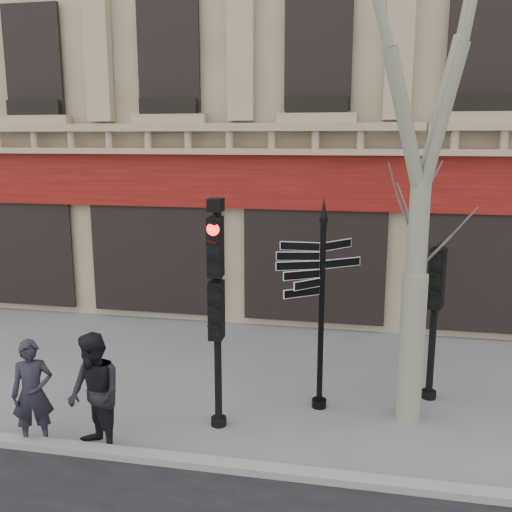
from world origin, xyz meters
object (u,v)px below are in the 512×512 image
Objects in this scene: pedestrian_a at (33,393)px; fingerpost at (322,270)px; traffic_signal_main at (217,286)px; pedestrian_b at (95,394)px; traffic_signal_secondary at (435,295)px.

fingerpost is at bearing 0.83° from pedestrian_a.
traffic_signal_main is at bearing -2.42° from pedestrian_a.
fingerpost reaches higher than pedestrian_b.
pedestrian_b is (-5.05, -2.83, -1.01)m from traffic_signal_secondary.
traffic_signal_main is 2.41m from pedestrian_b.
traffic_signal_main is 2.02× the size of pedestrian_b.
pedestrian_b is at bearing -134.09° from traffic_signal_secondary.
traffic_signal_main reaches higher than pedestrian_b.
fingerpost is at bearing -142.02° from traffic_signal_secondary.
traffic_signal_main reaches higher than fingerpost.
pedestrian_b is (-3.13, -2.08, -1.55)m from fingerpost.
traffic_signal_secondary is 6.78m from pedestrian_a.
fingerpost is 0.99× the size of traffic_signal_main.
fingerpost is at bearing 71.77° from pedestrian_b.
traffic_signal_main is at bearing 73.58° from pedestrian_b.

